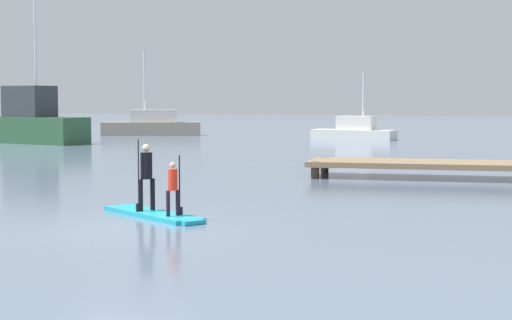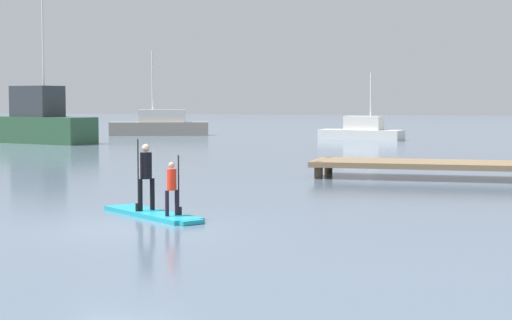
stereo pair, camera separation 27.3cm
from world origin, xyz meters
The scene contains 8 objects.
ground_plane centered at (0.00, 0.00, 0.00)m, with size 240.00×240.00×0.00m, color slate.
paddleboard_near centered at (-0.04, 1.88, 0.05)m, with size 3.00×2.56×0.10m.
paddler_adult centered at (-0.29, 2.07, 0.96)m, with size 0.37×0.41×1.61m.
paddler_child_solo centered at (0.59, 1.40, 0.76)m, with size 0.31×0.34×1.30m.
fishing_boat_white_large centered at (-18.70, 29.81, 1.17)m, with size 9.00×4.77×9.22m.
fishing_boat_green_midground centered at (-0.27, 38.40, 0.55)m, with size 5.53×2.75×4.25m.
motor_boat_small_navy centered at (-15.05, 41.26, 0.71)m, with size 7.11×3.62×6.00m.
floating_dock centered at (7.10, 12.70, 0.46)m, with size 11.07×2.51×0.56m.
Camera 2 is at (6.96, -15.82, 2.62)m, focal length 60.05 mm.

